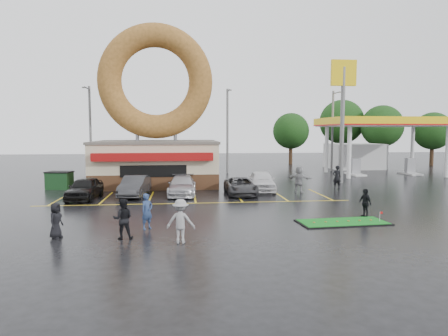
{
  "coord_description": "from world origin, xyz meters",
  "views": [
    {
      "loc": [
        -0.82,
        -21.48,
        4.53
      ],
      "look_at": [
        1.8,
        3.51,
        2.2
      ],
      "focal_mm": 32.0,
      "sensor_mm": 36.0,
      "label": 1
    }
  ],
  "objects": [
    {
      "name": "ground",
      "position": [
        0.0,
        0.0,
        0.0
      ],
      "size": [
        120.0,
        120.0,
        0.0
      ],
      "primitive_type": "plane",
      "color": "black",
      "rests_on": "ground"
    },
    {
      "name": "putting_green",
      "position": [
        7.06,
        -2.79,
        0.04
      ],
      "size": [
        4.55,
        2.23,
        0.55
      ],
      "color": "black",
      "rests_on": "ground"
    },
    {
      "name": "person_cameraman",
      "position": [
        8.72,
        -1.67,
        0.76
      ],
      "size": [
        0.57,
        0.95,
        1.52
      ],
      "primitive_type": "imported",
      "rotation": [
        0.0,
        0.0,
        -1.34
      ],
      "color": "black",
      "rests_on": "ground"
    },
    {
      "name": "person_walker_near",
      "position": [
        7.74,
        7.02,
        0.98
      ],
      "size": [
        1.82,
        1.51,
        1.96
      ],
      "primitive_type": "imported",
      "rotation": [
        0.0,
        0.0,
        2.53
      ],
      "color": "gray",
      "rests_on": "ground"
    },
    {
      "name": "person_bystander",
      "position": [
        -6.18,
        -4.23,
        0.76
      ],
      "size": [
        0.66,
        0.84,
        1.52
      ],
      "primitive_type": "imported",
      "rotation": [
        0.0,
        0.0,
        1.31
      ],
      "color": "black",
      "rests_on": "ground"
    },
    {
      "name": "donut_shop",
      "position": [
        -3.0,
        12.97,
        4.46
      ],
      "size": [
        10.2,
        8.7,
        13.5
      ],
      "color": "#472B19",
      "rests_on": "ground"
    },
    {
      "name": "car_black",
      "position": [
        -7.31,
        5.64,
        0.74
      ],
      "size": [
        1.97,
        4.41,
        1.47
      ],
      "primitive_type": "imported",
      "rotation": [
        0.0,
        0.0,
        -0.05
      ],
      "color": "black",
      "rests_on": "ground"
    },
    {
      "name": "person_hoodie",
      "position": [
        -0.91,
        -5.54,
        0.9
      ],
      "size": [
        1.26,
        0.87,
        1.8
      ],
      "primitive_type": "imported",
      "rotation": [
        0.0,
        0.0,
        2.96
      ],
      "color": "gray",
      "rests_on": "ground"
    },
    {
      "name": "shell_sign",
      "position": [
        13.0,
        12.0,
        7.38
      ],
      "size": [
        2.2,
        0.36,
        10.6
      ],
      "color": "slate",
      "rests_on": "ground"
    },
    {
      "name": "gas_station",
      "position": [
        20.0,
        20.94,
        3.7
      ],
      "size": [
        12.3,
        13.65,
        5.9
      ],
      "color": "silver",
      "rests_on": "ground"
    },
    {
      "name": "car_grey",
      "position": [
        3.29,
        6.43,
        0.61
      ],
      "size": [
        2.05,
        4.42,
        1.23
      ],
      "primitive_type": "imported",
      "rotation": [
        0.0,
        0.0,
        0.0
      ],
      "color": "#2F2F32",
      "rests_on": "ground"
    },
    {
      "name": "dumpster",
      "position": [
        -10.42,
        10.7,
        0.65
      ],
      "size": [
        2.0,
        1.52,
        1.3
      ],
      "primitive_type": "cube",
      "rotation": [
        0.0,
        0.0,
        -0.19
      ],
      "color": "#173B1B",
      "rests_on": "ground"
    },
    {
      "name": "person_walker_far",
      "position": [
        11.22,
        8.45,
        0.92
      ],
      "size": [
        0.67,
        0.44,
        1.84
      ],
      "primitive_type": "imported",
      "rotation": [
        0.0,
        0.0,
        3.14
      ],
      "color": "black",
      "rests_on": "ground"
    },
    {
      "name": "streetlight_right",
      "position": [
        16.0,
        21.92,
        4.78
      ],
      "size": [
        0.4,
        2.21,
        9.0
      ],
      "color": "slate",
      "rests_on": "ground"
    },
    {
      "name": "streetlight_mid",
      "position": [
        4.0,
        20.92,
        4.78
      ],
      "size": [
        0.4,
        2.21,
        9.0
      ],
      "color": "slate",
      "rests_on": "ground"
    },
    {
      "name": "streetlight_left",
      "position": [
        -10.0,
        19.92,
        4.78
      ],
      "size": [
        0.4,
        2.21,
        9.0
      ],
      "color": "slate",
      "rests_on": "ground"
    },
    {
      "name": "car_dgrey",
      "position": [
        -4.13,
        6.54,
        0.72
      ],
      "size": [
        1.97,
        4.49,
        1.44
      ],
      "primitive_type": "imported",
      "rotation": [
        0.0,
        0.0,
        -0.11
      ],
      "color": "#2D2D30",
      "rests_on": "ground"
    },
    {
      "name": "tree_far_d",
      "position": [
        14.0,
        32.0,
        4.53
      ],
      "size": [
        4.9,
        4.9,
        7.0
      ],
      "color": "#332114",
      "rests_on": "ground"
    },
    {
      "name": "tree_far_c",
      "position": [
        22.0,
        34.0,
        5.84
      ],
      "size": [
        6.3,
        6.3,
        9.0
      ],
      "color": "#332114",
      "rests_on": "ground"
    },
    {
      "name": "person_blackjkt",
      "position": [
        -3.33,
        -4.63,
        0.85
      ],
      "size": [
        0.87,
        0.69,
        1.71
      ],
      "primitive_type": "imported",
      "rotation": [
        0.0,
        0.0,
        3.2
      ],
      "color": "black",
      "rests_on": "ground"
    },
    {
      "name": "car_silver",
      "position": [
        -0.86,
        6.77,
        0.68
      ],
      "size": [
        2.09,
        4.75,
        1.36
      ],
      "primitive_type": "imported",
      "rotation": [
        0.0,
        0.0,
        -0.04
      ],
      "color": "#ADADB2",
      "rests_on": "ground"
    },
    {
      "name": "tree_far_b",
      "position": [
        32.0,
        28.0,
        4.53
      ],
      "size": [
        4.9,
        4.9,
        7.0
      ],
      "color": "#332114",
      "rests_on": "ground"
    },
    {
      "name": "tree_far_a",
      "position": [
        26.0,
        30.0,
        5.18
      ],
      "size": [
        5.6,
        5.6,
        8.0
      ],
      "color": "#332114",
      "rests_on": "ground"
    },
    {
      "name": "person_blue",
      "position": [
        -2.47,
        -3.0,
        0.83
      ],
      "size": [
        0.71,
        0.7,
        1.66
      ],
      "primitive_type": "imported",
      "rotation": [
        0.0,
        0.0,
        0.73
      ],
      "color": "navy",
      "rests_on": "ground"
    },
    {
      "name": "car_white",
      "position": [
        5.13,
        8.0,
        0.78
      ],
      "size": [
        2.22,
        4.7,
        1.55
      ],
      "primitive_type": "imported",
      "rotation": [
        0.0,
        0.0,
        -0.09
      ],
      "color": "silver",
      "rests_on": "ground"
    }
  ]
}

